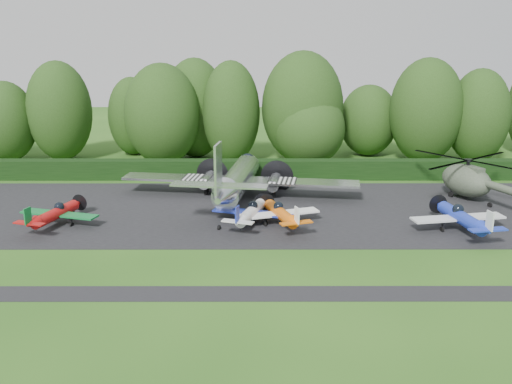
{
  "coord_description": "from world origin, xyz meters",
  "views": [
    {
      "loc": [
        -1.02,
        -36.25,
        14.65
      ],
      "look_at": [
        -0.95,
        7.04,
        2.5
      ],
      "focal_mm": 40.0,
      "sensor_mm": 36.0,
      "label": 1
    }
  ],
  "objects_px": {
    "transport_plane": "(237,180)",
    "light_plane_orange": "(281,213)",
    "light_plane_red": "(55,214)",
    "helicopter": "(467,178)",
    "light_plane_white": "(251,212)",
    "light_plane_blue": "(462,218)"
  },
  "relations": [
    {
      "from": "light_plane_white",
      "to": "light_plane_orange",
      "type": "xyz_separation_m",
      "value": [
        2.35,
        -0.29,
        0.01
      ]
    },
    {
      "from": "light_plane_white",
      "to": "light_plane_blue",
      "type": "height_order",
      "value": "light_plane_blue"
    },
    {
      "from": "light_plane_white",
      "to": "light_plane_blue",
      "type": "bearing_deg",
      "value": -24.23
    },
    {
      "from": "transport_plane",
      "to": "light_plane_orange",
      "type": "height_order",
      "value": "transport_plane"
    },
    {
      "from": "light_plane_red",
      "to": "light_plane_orange",
      "type": "relative_size",
      "value": 0.99
    },
    {
      "from": "light_plane_red",
      "to": "transport_plane",
      "type": "bearing_deg",
      "value": 9.67
    },
    {
      "from": "light_plane_orange",
      "to": "light_plane_red",
      "type": "bearing_deg",
      "value": -161.05
    },
    {
      "from": "light_plane_red",
      "to": "helicopter",
      "type": "relative_size",
      "value": 0.51
    },
    {
      "from": "transport_plane",
      "to": "light_plane_red",
      "type": "relative_size",
      "value": 3.21
    },
    {
      "from": "light_plane_white",
      "to": "light_plane_blue",
      "type": "xyz_separation_m",
      "value": [
        15.95,
        -1.76,
        0.13
      ]
    },
    {
      "from": "transport_plane",
      "to": "light_plane_orange",
      "type": "xyz_separation_m",
      "value": [
        3.59,
        -6.95,
        -0.9
      ]
    },
    {
      "from": "light_plane_red",
      "to": "helicopter",
      "type": "xyz_separation_m",
      "value": [
        34.73,
        7.59,
        0.95
      ]
    },
    {
      "from": "light_plane_white",
      "to": "helicopter",
      "type": "bearing_deg",
      "value": 2.48
    },
    {
      "from": "light_plane_orange",
      "to": "helicopter",
      "type": "height_order",
      "value": "helicopter"
    },
    {
      "from": "transport_plane",
      "to": "light_plane_orange",
      "type": "bearing_deg",
      "value": -70.97
    },
    {
      "from": "transport_plane",
      "to": "light_plane_blue",
      "type": "height_order",
      "value": "transport_plane"
    },
    {
      "from": "light_plane_blue",
      "to": "light_plane_orange",
      "type": "bearing_deg",
      "value": -175.9
    },
    {
      "from": "light_plane_orange",
      "to": "light_plane_blue",
      "type": "height_order",
      "value": "light_plane_blue"
    },
    {
      "from": "transport_plane",
      "to": "light_plane_white",
      "type": "bearing_deg",
      "value": -87.74
    },
    {
      "from": "light_plane_red",
      "to": "light_plane_orange",
      "type": "distance_m",
      "value": 17.58
    },
    {
      "from": "light_plane_orange",
      "to": "light_plane_white",
      "type": "bearing_deg",
      "value": -168.24
    },
    {
      "from": "light_plane_red",
      "to": "light_plane_white",
      "type": "bearing_deg",
      "value": -15.64
    }
  ]
}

